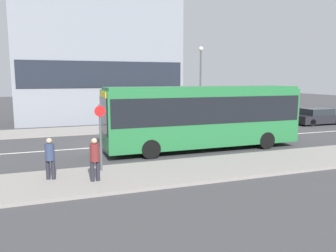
% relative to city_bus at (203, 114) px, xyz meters
% --- Properties ---
extents(ground_plane, '(120.00, 120.00, 0.00)m').
position_rel_city_bus_xyz_m(ground_plane, '(-4.40, 2.40, -1.99)').
color(ground_plane, '#3A3A3D').
extents(sidewalk_near, '(44.00, 3.50, 0.13)m').
position_rel_city_bus_xyz_m(sidewalk_near, '(-4.40, -3.85, -1.92)').
color(sidewalk_near, gray).
rests_on(sidewalk_near, ground_plane).
extents(sidewalk_far, '(44.00, 3.50, 0.13)m').
position_rel_city_bus_xyz_m(sidewalk_far, '(-4.40, 8.65, -1.92)').
color(sidewalk_far, gray).
rests_on(sidewalk_far, ground_plane).
extents(lane_centerline, '(41.80, 0.16, 0.01)m').
position_rel_city_bus_xyz_m(lane_centerline, '(-4.40, 2.40, -1.99)').
color(lane_centerline, silver).
rests_on(lane_centerline, ground_plane).
extents(apartment_block_left_tower, '(14.32, 6.64, 15.43)m').
position_rel_city_bus_xyz_m(apartment_block_left_tower, '(-3.51, 15.18, 5.72)').
color(apartment_block_left_tower, gray).
rests_on(apartment_block_left_tower, ground_plane).
extents(city_bus, '(10.88, 2.54, 3.47)m').
position_rel_city_bus_xyz_m(city_bus, '(0.00, 0.00, 0.00)').
color(city_bus, '#236B38').
rests_on(city_bus, ground_plane).
extents(parked_car_0, '(4.56, 1.75, 1.30)m').
position_rel_city_bus_xyz_m(parked_car_0, '(8.37, 5.99, -1.37)').
color(parked_car_0, '#A39E84').
rests_on(parked_car_0, ground_plane).
extents(parked_car_1, '(4.33, 1.82, 1.37)m').
position_rel_city_bus_xyz_m(parked_car_1, '(13.64, 5.75, -1.34)').
color(parked_car_1, black).
rests_on(parked_car_1, ground_plane).
extents(pedestrian_near_stop, '(0.34, 0.34, 1.58)m').
position_rel_city_bus_xyz_m(pedestrian_near_stop, '(-7.97, -3.44, -0.97)').
color(pedestrian_near_stop, '#23232D').
rests_on(pedestrian_near_stop, sidewalk_near).
extents(pedestrian_down_pavement, '(0.35, 0.34, 1.62)m').
position_rel_city_bus_xyz_m(pedestrian_down_pavement, '(-6.42, -4.23, -0.95)').
color(pedestrian_down_pavement, '#23232D').
rests_on(pedestrian_down_pavement, sidewalk_near).
extents(bus_stop_sign, '(0.44, 0.12, 2.74)m').
position_rel_city_bus_xyz_m(bus_stop_sign, '(-6.00, -2.93, -0.26)').
color(bus_stop_sign, '#4C4C51').
rests_on(bus_stop_sign, sidewalk_near).
extents(street_lamp, '(0.36, 0.36, 6.30)m').
position_rel_city_bus_xyz_m(street_lamp, '(3.62, 8.07, 2.03)').
color(street_lamp, '#4C4C51').
rests_on(street_lamp, sidewalk_far).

